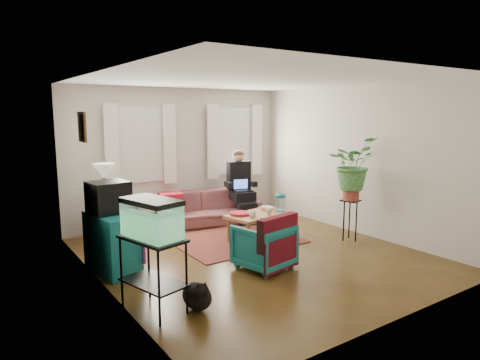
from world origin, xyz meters
TOP-DOWN VIEW (x-y plane):
  - floor at (0.00, 0.00)m, footprint 4.50×5.00m
  - ceiling at (0.00, 0.00)m, footprint 4.50×5.00m
  - wall_back at (0.00, 2.50)m, footprint 4.50×0.01m
  - wall_front at (0.00, -2.50)m, footprint 4.50×0.01m
  - wall_left at (-2.25, 0.00)m, footprint 0.01×5.00m
  - wall_right at (2.25, 0.00)m, footprint 0.01×5.00m
  - window_left at (-0.80, 2.48)m, footprint 1.08×0.04m
  - window_right at (1.25, 2.48)m, footprint 1.08×0.04m
  - curtains_left at (-0.80, 2.40)m, footprint 1.36×0.06m
  - curtains_right at (1.25, 2.40)m, footprint 1.36×0.06m
  - picture_frame at (-2.21, 0.85)m, footprint 0.04×0.32m
  - area_rug at (0.16, 0.79)m, footprint 2.01×1.62m
  - sofa at (0.25, 2.05)m, footprint 2.29×1.36m
  - seated_person at (1.00, 1.86)m, footprint 0.68×0.77m
  - side_table at (-1.65, 1.94)m, footprint 0.53×0.53m
  - table_lamp at (-1.65, 1.94)m, footprint 0.40×0.40m
  - dresser at (-1.99, 0.55)m, footprint 0.56×0.94m
  - crt_tv at (-1.98, 0.64)m, footprint 0.54×0.50m
  - aquarium_stand at (-2.00, -0.88)m, footprint 0.59×0.82m
  - aquarium at (-2.00, -0.88)m, footprint 0.53×0.74m
  - black_cat at (-1.60, -1.11)m, footprint 0.38×0.49m
  - armchair at (-0.22, -0.51)m, footprint 0.79×0.75m
  - serape_throw at (-0.17, -0.77)m, footprint 0.72×0.29m
  - coffee_table at (0.53, 0.61)m, footprint 1.19×0.78m
  - cup_a at (0.30, 0.47)m, footprint 0.14×0.14m
  - cup_b at (0.61, 0.44)m, footprint 0.12×0.12m
  - bowl at (0.80, 0.76)m, footprint 0.25×0.25m
  - snack_tray at (0.20, 0.70)m, footprint 0.39×0.39m
  - birdcage at (0.93, 0.52)m, footprint 0.21×0.21m
  - plant_stand at (1.78, -0.28)m, footprint 0.36×0.36m
  - potted_plant at (1.78, -0.28)m, footprint 0.94×0.86m

SIDE VIEW (x-z plane):
  - floor at x=0.00m, z-range -0.01..0.01m
  - area_rug at x=0.16m, z-range 0.00..0.01m
  - black_cat at x=-1.60m, z-range 0.00..0.37m
  - coffee_table at x=0.53m, z-range 0.00..0.46m
  - plant_stand at x=1.78m, z-range 0.00..0.69m
  - side_table at x=-1.65m, z-range 0.00..0.69m
  - armchair at x=-0.22m, z-range 0.00..0.70m
  - dresser at x=-1.99m, z-range 0.00..0.80m
  - aquarium_stand at x=-2.00m, z-range 0.00..0.82m
  - sofa at x=0.25m, z-range 0.00..0.84m
  - snack_tray at x=0.20m, z-range 0.46..0.50m
  - bowl at x=0.80m, z-range 0.46..0.51m
  - serape_throw at x=-0.17m, z-range 0.21..0.78m
  - cup_b at x=0.61m, z-range 0.46..0.55m
  - cup_a at x=0.30m, z-range 0.46..0.55m
  - birdcage at x=0.93m, z-range 0.46..0.78m
  - seated_person at x=1.00m, z-range 0.00..1.28m
  - table_lamp at x=-1.65m, z-range 0.67..1.31m
  - crt_tv at x=-1.98m, z-range 0.80..1.22m
  - aquarium at x=-2.00m, z-range 0.82..1.26m
  - potted_plant at x=1.78m, z-range 0.73..1.61m
  - wall_back at x=0.00m, z-range 0.00..2.60m
  - wall_front at x=0.00m, z-range 0.00..2.60m
  - wall_left at x=-2.25m, z-range 0.00..2.60m
  - wall_right at x=2.25m, z-range 0.00..2.60m
  - curtains_left at x=-0.80m, z-range 0.80..2.30m
  - curtains_right at x=1.25m, z-range 0.80..2.30m
  - window_left at x=-0.80m, z-range 0.86..2.24m
  - window_right at x=1.25m, z-range 0.86..2.24m
  - picture_frame at x=-2.21m, z-range 1.75..2.15m
  - ceiling at x=0.00m, z-range 2.60..2.60m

